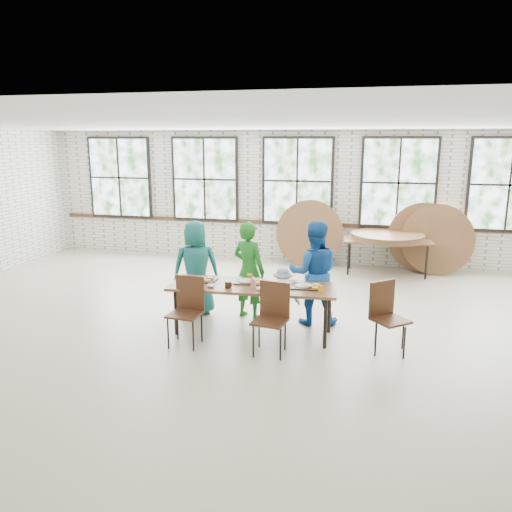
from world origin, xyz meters
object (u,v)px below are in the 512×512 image
at_px(dining_table, 253,288).
at_px(chair_near_left, 188,305).
at_px(storage_table, 387,242).
at_px(chair_near_right, 272,312).

relative_size(dining_table, chair_near_left, 2.57).
distance_m(chair_near_left, storage_table, 5.25).
relative_size(dining_table, storage_table, 1.31).
height_order(dining_table, chair_near_right, chair_near_right).
relative_size(dining_table, chair_near_right, 2.57).
height_order(chair_near_left, chair_near_right, same).
height_order(chair_near_left, storage_table, chair_near_left).
bearing_deg(dining_table, storage_table, 60.40).
distance_m(dining_table, chair_near_right, 0.69).
height_order(dining_table, chair_near_left, chair_near_left).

